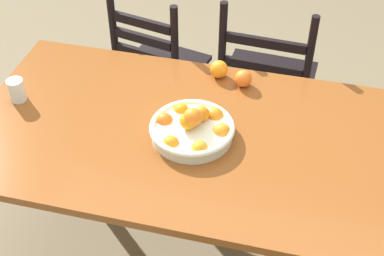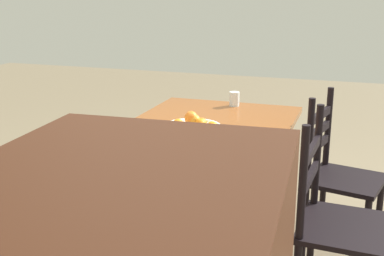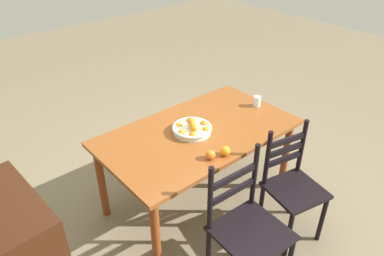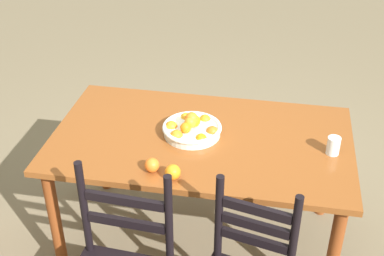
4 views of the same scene
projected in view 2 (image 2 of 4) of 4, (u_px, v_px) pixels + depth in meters
The scene contains 8 objects.
ground_plane at pixel (198, 256), 2.87m from camera, with size 12.00×12.00×0.00m, color #74664E.
dining_table at pixel (198, 148), 2.69m from camera, with size 1.58×0.91×0.74m.
chair_near_window at pixel (338, 178), 2.80m from camera, with size 0.46×0.46×0.93m.
chair_by_cabinet at pixel (341, 225), 2.29m from camera, with size 0.48×0.48×0.95m.
fruit_bowl at pixel (192, 129), 2.61m from camera, with size 0.32×0.32×0.13m.
orange_loose_0 at pixel (265, 136), 2.48m from camera, with size 0.07×0.07×0.07m, color orange.
orange_loose_1 at pixel (253, 142), 2.39m from camera, with size 0.07×0.07×0.07m, color orange.
drinking_glass at pixel (234, 99), 3.26m from camera, with size 0.07×0.07×0.09m, color silver.
Camera 2 is at (2.43, 0.80, 1.49)m, focal length 46.90 mm.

